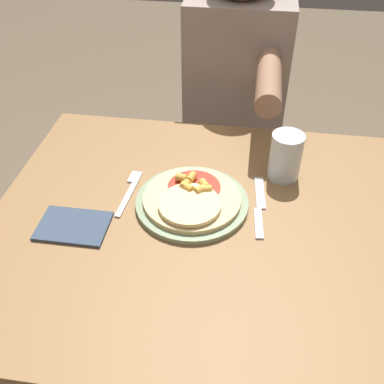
# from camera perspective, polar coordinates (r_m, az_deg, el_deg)

# --- Properties ---
(ground_plane) EXTENTS (8.00, 8.00, 0.00)m
(ground_plane) POSITION_cam_1_polar(r_m,az_deg,el_deg) (1.66, 0.83, -23.06)
(ground_plane) COLOR brown
(dining_table) EXTENTS (0.99, 0.85, 0.76)m
(dining_table) POSITION_cam_1_polar(r_m,az_deg,el_deg) (1.13, 1.13, -8.38)
(dining_table) COLOR olive
(dining_table) RESTS_ON ground_plane
(plate) EXTENTS (0.27, 0.27, 0.01)m
(plate) POSITION_cam_1_polar(r_m,az_deg,el_deg) (1.08, 0.00, -1.34)
(plate) COLOR gray
(plate) RESTS_ON dining_table
(pizza) EXTENTS (0.24, 0.24, 0.04)m
(pizza) POSITION_cam_1_polar(r_m,az_deg,el_deg) (1.06, -0.03, -0.76)
(pizza) COLOR #E0C689
(pizza) RESTS_ON plate
(fork) EXTENTS (0.03, 0.18, 0.00)m
(fork) POSITION_cam_1_polar(r_m,az_deg,el_deg) (1.13, -7.88, 0.25)
(fork) COLOR silver
(fork) RESTS_ON dining_table
(knife) EXTENTS (0.03, 0.22, 0.00)m
(knife) POSITION_cam_1_polar(r_m,az_deg,el_deg) (1.09, 8.54, -1.91)
(knife) COLOR silver
(knife) RESTS_ON dining_table
(drinking_glass) EXTENTS (0.08, 0.08, 0.13)m
(drinking_glass) POSITION_cam_1_polar(r_m,az_deg,el_deg) (1.16, 11.79, 4.45)
(drinking_glass) COLOR silver
(drinking_glass) RESTS_ON dining_table
(napkin) EXTENTS (0.16, 0.11, 0.01)m
(napkin) POSITION_cam_1_polar(r_m,az_deg,el_deg) (1.06, -14.82, -4.19)
(napkin) COLOR #38475B
(napkin) RESTS_ON dining_table
(person_diner) EXTENTS (0.34, 0.52, 1.25)m
(person_diner) POSITION_cam_1_polar(r_m,az_deg,el_deg) (1.60, 5.54, 12.18)
(person_diner) COLOR #2D2D38
(person_diner) RESTS_ON ground_plane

